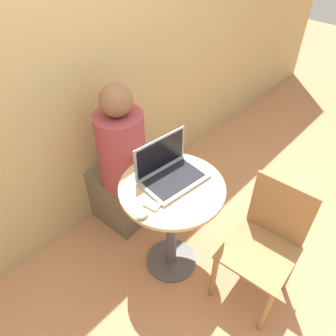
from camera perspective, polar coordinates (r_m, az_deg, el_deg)
ground_plane at (r=2.50m, az=0.55°, el=-15.83°), size 12.00×12.00×0.00m
back_wall at (r=2.14m, az=-16.23°, el=17.78°), size 7.00×0.05×2.60m
round_table at (r=2.06m, az=0.65°, el=-7.55°), size 0.63×0.63×0.77m
laptop at (r=1.92m, az=0.26°, el=-0.60°), size 0.40×0.29×0.25m
cell_phone at (r=1.79m, az=-2.86°, el=-6.48°), size 0.07×0.10×0.02m
computer_mouse at (r=1.74m, az=-4.49°, el=-8.09°), size 0.07×0.05×0.03m
chair_empty at (r=2.11m, az=16.40°, el=-12.64°), size 0.43×0.43×0.86m
person_seated at (r=2.40m, az=-8.47°, el=-0.62°), size 0.33×0.51×1.22m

